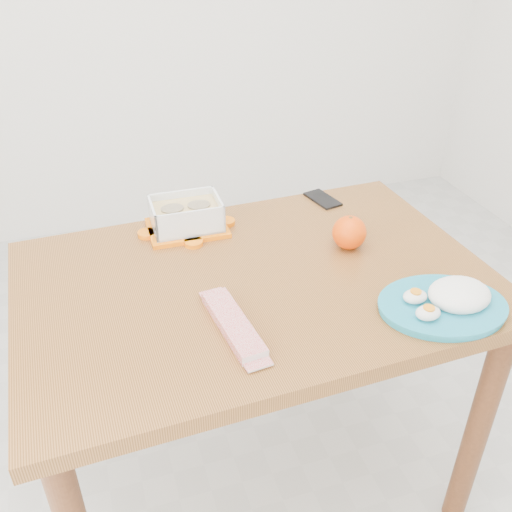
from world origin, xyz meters
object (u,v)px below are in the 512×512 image
object	(u,v)px
dining_table	(256,313)
smartphone	(323,199)
orange_fruit	(349,232)
food_container	(186,216)
rice_plate	(448,300)

from	to	relation	value
dining_table	smartphone	xyz separation A→B (m)	(0.31, 0.32, 0.11)
orange_fruit	smartphone	xyz separation A→B (m)	(0.05, 0.27, -0.04)
smartphone	food_container	bearing A→B (deg)	173.88
rice_plate	orange_fruit	bearing A→B (deg)	116.69
food_container	rice_plate	bearing A→B (deg)	-47.28
orange_fruit	smartphone	world-z (taller)	orange_fruit
orange_fruit	rice_plate	world-z (taller)	orange_fruit
food_container	smartphone	size ratio (longest dim) A/B	1.77
rice_plate	smartphone	xyz separation A→B (m)	(-0.05, 0.57, -0.02)
dining_table	food_container	xyz separation A→B (m)	(-0.11, 0.27, 0.15)
orange_fruit	smartphone	bearing A→B (deg)	80.30
dining_table	rice_plate	bearing A→B (deg)	-36.51
food_container	rice_plate	distance (m)	0.70
rice_plate	smartphone	world-z (taller)	rice_plate
dining_table	food_container	distance (m)	0.33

